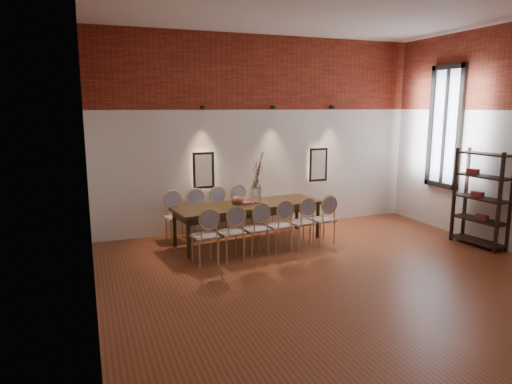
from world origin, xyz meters
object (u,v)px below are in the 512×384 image
object	(u,v)px
chair_far_a	(176,217)
book	(244,203)
chair_near_b	(231,232)
vase	(257,195)
chair_far_c	(222,212)
chair_far_d	(243,209)
chair_near_c	(256,229)
dining_table	(249,223)
chair_near_f	(322,219)
shelving_rack	(481,198)
chair_near_a	(205,236)
chair_near_d	(279,226)
chair_far_e	(263,207)
bowl	(237,201)
chair_far_b	(199,214)
chair_far_f	(282,205)
chair_near_e	(301,222)

from	to	relation	value
chair_far_a	book	size ratio (longest dim) A/B	3.62
chair_near_b	vase	distance (m)	1.24
chair_far_c	chair_far_d	bearing A→B (deg)	-180.00
chair_near_c	vase	world-z (taller)	vase
dining_table	chair_near_f	size ratio (longest dim) A/B	3.03
chair_near_f	shelving_rack	world-z (taller)	shelving_rack
chair_near_c	chair_far_d	bearing A→B (deg)	72.17
chair_near_a	chair_near_d	size ratio (longest dim) A/B	1.00
chair_far_e	vase	world-z (taller)	vase
chair_far_a	bowl	bearing A→B (deg)	139.73
shelving_rack	chair_far_e	bearing A→B (deg)	136.88
chair_far_c	book	bearing A→B (deg)	104.22
chair_near_d	vase	distance (m)	0.86
chair_far_a	chair_far_d	size ratio (longest dim) A/B	1.00
chair_far_d	shelving_rack	bearing A→B (deg)	139.54
shelving_rack	chair_far_b	bearing A→B (deg)	147.75
chair_near_d	chair_far_a	size ratio (longest dim) A/B	1.00
chair_far_b	chair_far_f	world-z (taller)	same
chair_near_f	shelving_rack	size ratio (longest dim) A/B	0.52
chair_near_a	chair_near_d	bearing A→B (deg)	0.00
chair_near_c	chair_near_f	bearing A→B (deg)	0.00
chair_far_b	vase	distance (m)	1.24
chair_far_d	chair_near_a	bearing A→B (deg)	46.02
chair_near_b	vase	size ratio (longest dim) A/B	3.13
chair_near_a	shelving_rack	bearing A→B (deg)	-16.80
book	chair_near_f	bearing A→B (deg)	-24.98
chair_near_c	shelving_rack	xyz separation A→B (m)	(4.09, -0.95, 0.43)
chair_far_c	vase	xyz separation A→B (m)	(0.52, -0.68, 0.43)
chair_near_b	chair_near_e	distance (m)	1.42
chair_near_f	bowl	size ratio (longest dim) A/B	3.92
chair_near_e	book	world-z (taller)	chair_near_e
chair_near_a	vase	distance (m)	1.62
shelving_rack	dining_table	bearing A→B (deg)	150.64
chair_near_a	chair_near_f	world-z (taller)	same
chair_far_d	bowl	distance (m)	1.00
chair_far_e	chair_far_f	world-z (taller)	same
vase	chair_near_c	bearing A→B (deg)	-112.53
bowl	chair_far_f	bearing A→B (deg)	36.08
chair_far_b	chair_near_f	bearing A→B (deg)	142.15
shelving_rack	chair_near_e	bearing A→B (deg)	155.25
chair_near_f	chair_far_d	world-z (taller)	same
chair_far_b	shelving_rack	world-z (taller)	shelving_rack
chair_near_e	bowl	xyz separation A→B (m)	(-1.05, 0.56, 0.37)
chair_near_b	chair_far_b	xyz separation A→B (m)	(-0.19, 1.46, 0.00)
chair_near_d	chair_far_c	bearing A→B (deg)	107.83
chair_near_f	chair_far_f	distance (m)	1.48
chair_near_e	bowl	world-z (taller)	chair_near_e
chair_near_a	book	size ratio (longest dim) A/B	3.62
chair_near_a	bowl	world-z (taller)	chair_near_a
chair_near_c	bowl	bearing A→B (deg)	91.62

